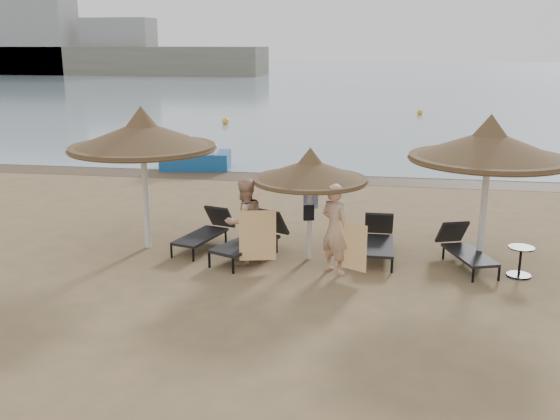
% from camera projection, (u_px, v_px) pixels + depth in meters
% --- Properties ---
extents(ground, '(160.00, 160.00, 0.00)m').
position_uv_depth(ground, '(264.00, 275.00, 12.70)').
color(ground, olive).
rests_on(ground, ground).
extents(sea, '(200.00, 140.00, 0.03)m').
position_uv_depth(sea, '(368.00, 76.00, 88.93)').
color(sea, gray).
rests_on(sea, ground).
extents(wet_sand_strip, '(200.00, 1.60, 0.01)m').
position_uv_depth(wet_sand_strip, '(314.00, 179.00, 21.65)').
color(wet_sand_strip, brown).
rests_on(wet_sand_strip, ground).
extents(far_shore, '(150.00, 54.80, 12.00)m').
position_uv_depth(far_shore, '(194.00, 54.00, 90.03)').
color(far_shore, slate).
rests_on(far_shore, ground).
extents(palapa_left, '(3.27, 3.27, 3.24)m').
position_uv_depth(palapa_left, '(142.00, 136.00, 13.73)').
color(palapa_left, silver).
rests_on(palapa_left, ground).
extents(palapa_center, '(2.48, 2.48, 2.46)m').
position_uv_depth(palapa_center, '(310.00, 171.00, 13.14)').
color(palapa_center, silver).
rests_on(palapa_center, ground).
extents(palapa_right, '(3.23, 3.23, 3.20)m').
position_uv_depth(palapa_right, '(489.00, 146.00, 12.59)').
color(palapa_right, silver).
rests_on(palapa_right, ground).
extents(lounger_far_left, '(1.10, 1.97, 0.84)m').
position_uv_depth(lounger_far_left, '(206.00, 231.00, 14.38)').
color(lounger_far_left, black).
rests_on(lounger_far_left, ground).
extents(lounger_near_left, '(1.50, 2.20, 0.94)m').
position_uv_depth(lounger_near_left, '(253.00, 237.00, 13.74)').
color(lounger_near_left, black).
rests_on(lounger_near_left, ground).
extents(lounger_near_right, '(0.64, 1.92, 0.86)m').
position_uv_depth(lounger_near_right, '(379.00, 239.00, 13.73)').
color(lounger_near_right, black).
rests_on(lounger_near_right, ground).
extents(lounger_far_right, '(1.18, 1.93, 0.82)m').
position_uv_depth(lounger_far_right, '(464.00, 248.00, 13.18)').
color(lounger_far_right, black).
rests_on(lounger_far_right, ground).
extents(side_table, '(0.51, 0.51, 0.62)m').
position_uv_depth(side_table, '(520.00, 262.00, 12.55)').
color(side_table, black).
rests_on(side_table, ground).
extents(person_left, '(1.16, 1.14, 2.14)m').
position_uv_depth(person_left, '(244.00, 215.00, 13.10)').
color(person_left, tan).
rests_on(person_left, ground).
extents(person_right, '(1.19, 1.13, 2.18)m').
position_uv_depth(person_right, '(335.00, 222.00, 12.53)').
color(person_right, tan).
rests_on(person_right, ground).
extents(towel_left, '(0.74, 0.22, 1.07)m').
position_uv_depth(towel_left, '(258.00, 236.00, 12.80)').
color(towel_left, orange).
rests_on(towel_left, ground).
extents(towel_right, '(0.62, 0.34, 0.97)m').
position_uv_depth(towel_right, '(351.00, 246.00, 12.35)').
color(towel_right, orange).
rests_on(towel_right, ground).
extents(bag_patterned, '(0.33, 0.18, 0.39)m').
position_uv_depth(bag_patterned, '(311.00, 199.00, 13.48)').
color(bag_patterned, white).
rests_on(bag_patterned, ground).
extents(bag_dark, '(0.24, 0.14, 0.32)m').
position_uv_depth(bag_dark, '(309.00, 213.00, 13.21)').
color(bag_dark, black).
rests_on(bag_dark, ground).
extents(pedal_boat, '(2.68, 1.80, 1.17)m').
position_uv_depth(pedal_boat, '(195.00, 157.00, 23.31)').
color(pedal_boat, '#154D8E').
rests_on(pedal_boat, ground).
extents(buoy_left, '(0.39, 0.39, 0.39)m').
position_uv_depth(buoy_left, '(225.00, 121.00, 35.77)').
color(buoy_left, gold).
rests_on(buoy_left, ground).
extents(buoy_mid, '(0.37, 0.37, 0.37)m').
position_uv_depth(buoy_mid, '(420.00, 112.00, 40.53)').
color(buoy_mid, gold).
rests_on(buoy_mid, ground).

